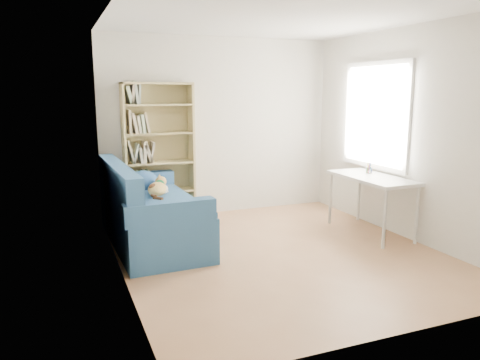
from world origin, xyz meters
name	(u,v)px	position (x,y,z in m)	size (l,w,h in m)	color
ground	(278,252)	(0.00, 0.00, 0.00)	(4.00, 4.00, 0.00)	#976844
room_shell	(287,108)	(0.10, 0.03, 1.64)	(3.54, 4.04, 2.62)	silver
sofa	(149,213)	(-1.30, 0.89, 0.37)	(1.02, 2.04, 0.99)	navy
bookshelf	(159,159)	(-0.96, 1.83, 0.89)	(0.97, 0.30, 1.94)	tan
desk	(372,182)	(1.44, 0.24, 0.68)	(0.57, 1.25, 0.75)	white
pen_cup	(369,169)	(1.55, 0.45, 0.80)	(0.08, 0.08, 0.15)	white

